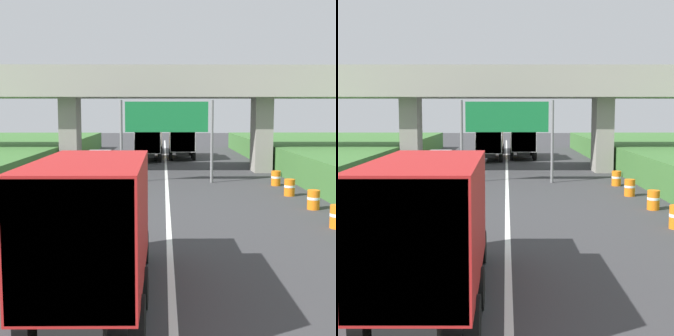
% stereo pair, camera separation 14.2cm
% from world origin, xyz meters
% --- Properties ---
extents(lane_centre_stripe, '(0.20, 93.17, 0.01)m').
position_xyz_m(lane_centre_stripe, '(0.00, 26.58, 0.00)').
color(lane_centre_stripe, white).
rests_on(lane_centre_stripe, ground).
extents(overpass_bridge, '(40.00, 4.80, 7.71)m').
position_xyz_m(overpass_bridge, '(0.00, 33.23, 5.80)').
color(overpass_bridge, '#9E998E').
rests_on(overpass_bridge, ground).
extents(overhead_highway_sign, '(5.88, 0.18, 5.21)m').
position_xyz_m(overhead_highway_sign, '(0.00, 27.43, 3.83)').
color(overhead_highway_sign, slate).
rests_on(overhead_highway_sign, ground).
extents(truck_white, '(2.44, 7.30, 3.44)m').
position_xyz_m(truck_white, '(-1.53, 51.49, 1.93)').
color(truck_white, black).
rests_on(truck_white, ground).
extents(truck_yellow, '(2.44, 7.30, 3.44)m').
position_xyz_m(truck_yellow, '(-1.58, 42.25, 1.93)').
color(truck_yellow, black).
rests_on(truck_yellow, ground).
extents(truck_red, '(2.44, 7.30, 3.44)m').
position_xyz_m(truck_red, '(-1.78, 8.25, 1.93)').
color(truck_red, black).
rests_on(truck_red, ground).
extents(truck_orange, '(2.44, 7.30, 3.44)m').
position_xyz_m(truck_orange, '(1.54, 43.84, 1.93)').
color(truck_orange, black).
rests_on(truck_orange, ground).
extents(car_silver, '(1.86, 4.10, 1.72)m').
position_xyz_m(car_silver, '(-4.78, 31.52, 0.86)').
color(car_silver, '#B2B5B7').
rests_on(car_silver, ground).
extents(construction_barrel_3, '(0.57, 0.57, 0.90)m').
position_xyz_m(construction_barrel_3, '(6.70, 18.88, 0.46)').
color(construction_barrel_3, orange).
rests_on(construction_barrel_3, ground).
extents(construction_barrel_4, '(0.57, 0.57, 0.90)m').
position_xyz_m(construction_barrel_4, '(6.54, 22.50, 0.46)').
color(construction_barrel_4, orange).
rests_on(construction_barrel_4, ground).
extents(construction_barrel_5, '(0.57, 0.57, 0.90)m').
position_xyz_m(construction_barrel_5, '(6.65, 26.12, 0.46)').
color(construction_barrel_5, orange).
rests_on(construction_barrel_5, ground).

